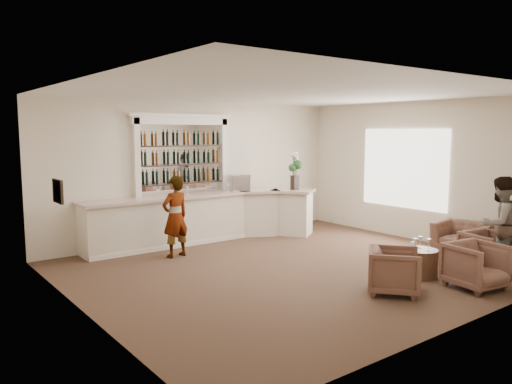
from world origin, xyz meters
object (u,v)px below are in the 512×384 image
Objects in this scene: bar_counter at (205,218)px; armchair_left at (394,271)px; flower_vase at (295,169)px; espresso_machine at (239,183)px; sommelier at (175,217)px; armchair_far at (463,240)px; armchair_right at (488,251)px; cocktail_table at (420,263)px; armchair_center at (476,266)px; guest at (499,224)px.

armchair_left is at bearing -85.11° from bar_counter.
bar_counter is at bearing 164.56° from flower_vase.
armchair_left is at bearing -81.97° from espresso_machine.
sommelier reaches higher than armchair_far.
armchair_right is 0.74× the size of armchair_far.
armchair_center reaches higher than cocktail_table.
guest is 1.25m from armchair_far.
armchair_center is (1.28, -0.67, 0.02)m from armchair_left.
armchair_center is (2.96, -4.90, -0.46)m from sommelier.
cocktail_table is 0.77× the size of armchair_right.
espresso_machine is at bearing 2.77° from bar_counter.
guest is (4.28, -4.59, 0.04)m from sommelier.
armchair_left is at bearing -165.41° from cocktail_table.
armchair_far is at bearing -51.33° from bar_counter.
sommelier is 1.80× the size of flower_vase.
sommelier is at bearing 72.03° from armchair_left.
armchair_center is at bearing 112.07° from sommelier.
cocktail_table is 1.17m from armchair_left.
guest is at bearing -80.86° from flower_vase.
armchair_right is (-0.08, 0.15, -0.52)m from guest.
cocktail_table is at bearing -69.06° from espresso_machine.
armchair_left reaches higher than cocktail_table.
bar_counter is 5.05m from cocktail_table.
sommelier is at bearing 125.49° from cocktail_table.
sommelier reaches higher than bar_counter.
espresso_machine is (0.59, 5.13, 0.97)m from armchair_left.
armchair_left reaches higher than armchair_far.
flower_vase is (0.70, 4.17, 1.42)m from cocktail_table.
guest is 1.89× the size of flower_vase.
sommelier reaches higher than armchair_right.
bar_counter is 7.10× the size of armchair_right.
bar_counter is 1.53m from sommelier.
armchair_center is 1.87× the size of espresso_machine.
flower_vase reaches higher than armchair_right.
armchair_right is at bearing -44.44° from armchair_left.
cocktail_table is at bearing 169.65° from armchair_right.
espresso_machine reaches higher than cocktail_table.
espresso_machine is (2.26, 0.91, 0.49)m from sommelier.
bar_counter is at bearing 115.78° from armchair_center.
armchair_right is (2.52, -0.21, -0.00)m from armchair_left.
espresso_machine is (-1.93, 5.35, 0.97)m from armchair_right.
flower_vase is at bearing 108.12° from armchair_right.
guest is (3.04, -5.45, 0.31)m from bar_counter.
armchair_center is at bearing -68.60° from espresso_machine.
armchair_far is (3.56, -4.45, -0.22)m from bar_counter.
armchair_far is (2.00, 0.34, 0.10)m from cocktail_table.
bar_counter is at bearing -44.18° from guest.
flower_vase is at bearing 28.15° from armchair_left.
sommelier is 6.12m from armchair_right.
guest reaches higher than armchair_center.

